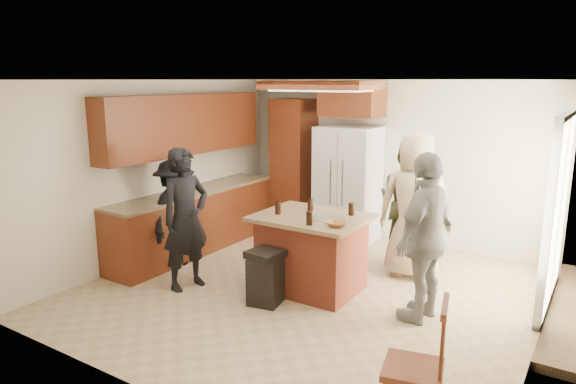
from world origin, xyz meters
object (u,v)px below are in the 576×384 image
Objects in this scene: person_side_right at (426,238)px; trash_bin at (266,277)px; spindle_chair at (416,369)px; kitchen_island at (312,252)px; person_behind_right at (415,205)px; refrigerator at (348,184)px; person_front_left at (186,219)px; person_counter at (176,214)px; person_behind_left at (406,202)px.

trash_bin is at bearing -60.81° from person_side_right.
kitchen_island is at bearing 136.83° from spindle_chair.
person_behind_right is at bearing -146.65° from person_side_right.
person_side_right is 2.85m from refrigerator.
person_front_left is 3.41m from spindle_chair.
person_side_right is 1.21× the size of person_counter.
person_counter is at bearing -171.28° from kitchen_island.
trash_bin is (-1.11, -1.72, -0.63)m from person_behind_right.
trash_bin is at bearing -83.54° from refrigerator.
person_behind_right is 2.14m from trash_bin.
person_side_right reaches higher than person_behind_left.
person_behind_right reaches higher than trash_bin.
kitchen_island is at bearing -75.26° from refrigerator.
trash_bin is (-0.24, -0.62, -0.16)m from kitchen_island.
trash_bin is (1.08, 0.12, -0.54)m from person_front_left.
kitchen_island is 0.69m from trash_bin.
person_front_left reaches higher than kitchen_island.
spindle_chair is (2.44, -3.85, -0.45)m from refrigerator.
person_side_right is (0.51, -1.14, -0.04)m from person_behind_right.
person_behind_left is 1.72m from kitchen_island.
person_behind_right reaches higher than person_front_left.
refrigerator is 2.77m from trash_bin.
person_behind_right is at bearing -76.47° from person_counter.
trash_bin is at bearing -71.13° from person_front_left.
person_side_right is 3.33m from person_counter.
kitchen_island is at bearing -82.29° from person_side_right.
person_behind_right is at bearing -37.40° from person_front_left.
person_side_right is at bearing -98.42° from person_counter.
refrigerator reaches higher than person_front_left.
person_front_left is 2.87m from person_behind_right.
person_behind_left is 2.72× the size of trash_bin.
person_counter is (-3.32, -0.26, -0.15)m from person_side_right.
person_side_right is 1.82m from trash_bin.
person_side_right is at bearing 106.55° from spindle_chair.
person_counter is at bearing -120.45° from refrigerator.
person_behind_left reaches higher than kitchen_island.
person_behind_left reaches higher than trash_bin.
person_counter is at bearing 15.51° from person_behind_right.
person_behind_left is at bearing -27.01° from person_front_left.
person_behind_left is 2.41m from trash_bin.
kitchen_island is 2.03× the size of trash_bin.
kitchen_island is at bearing -94.18° from person_counter.
trash_bin is (-0.83, -2.20, -0.54)m from person_behind_left.
person_side_right is at bearing -62.76° from person_front_left.
trash_bin is at bearing -110.93° from kitchen_island.
person_counter is at bearing 66.44° from person_front_left.
person_behind_left is at bearing 69.25° from trash_bin.
person_front_left is at bearing -150.63° from kitchen_island.
person_behind_right is at bearing 109.62° from spindle_chair.
person_behind_left is 0.91× the size of person_behind_right.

